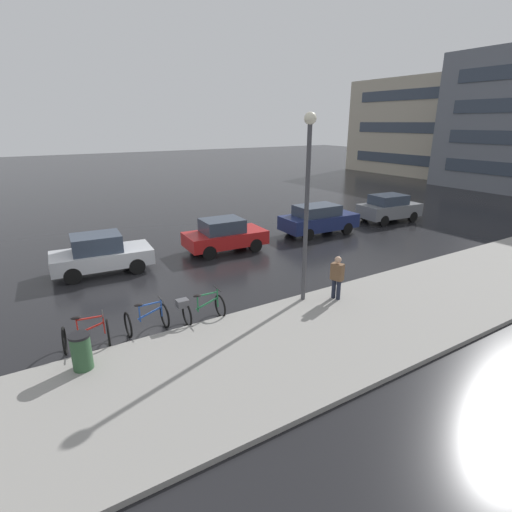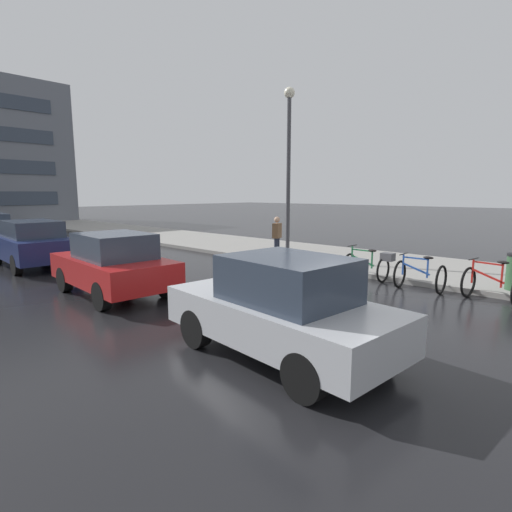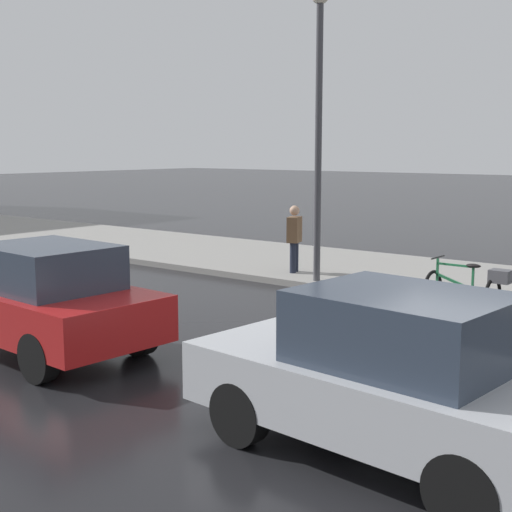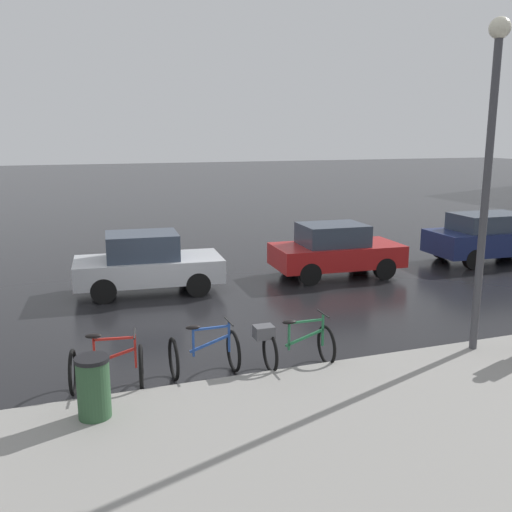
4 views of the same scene
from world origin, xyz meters
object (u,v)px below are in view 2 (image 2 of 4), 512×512
object	(u,v)px
car_red	(114,264)
streetlamp	(289,156)
car_silver	(282,308)
bicycle_third	(370,264)
car_navy	(31,243)
pedestrian	(277,235)
bicycle_second	(420,276)
bicycle_nearest	(492,285)

from	to	relation	value
car_red	streetlamp	xyz separation A→B (m)	(6.44, -0.41, 3.02)
car_silver	streetlamp	bearing A→B (deg)	37.96
streetlamp	bicycle_third	bearing A→B (deg)	-99.07
car_red	car_navy	size ratio (longest dim) A/B	0.90
car_silver	car_navy	world-z (taller)	car_navy
car_navy	streetlamp	xyz separation A→B (m)	(6.47, -6.11, 2.98)
pedestrian	car_navy	bearing A→B (deg)	143.70
bicycle_second	streetlamp	bearing A→B (deg)	80.68
car_silver	bicycle_third	bearing A→B (deg)	14.83
car_silver	car_navy	distance (m)	11.22
car_silver	pedestrian	xyz separation A→B (m)	(7.09, 6.06, 0.13)
bicycle_third	car_silver	xyz separation A→B (m)	(-5.98, -1.58, 0.30)
car_silver	bicycle_second	bearing A→B (deg)	0.59
pedestrian	car_silver	bearing A→B (deg)	-139.46
car_red	streetlamp	size ratio (longest dim) A/B	0.63
bicycle_third	pedestrian	size ratio (longest dim) A/B	0.87
car_red	streetlamp	world-z (taller)	streetlamp
bicycle_third	streetlamp	distance (m)	4.87
bicycle_second	car_navy	bearing A→B (deg)	116.81
car_navy	pedestrian	xyz separation A→B (m)	(7.02, -5.15, 0.10)
bicycle_nearest	car_silver	distance (m)	6.03
bicycle_nearest	bicycle_third	distance (m)	3.18
bicycle_third	car_red	xyz separation A→B (m)	(-5.87, 3.93, 0.29)
car_red	car_navy	distance (m)	5.71
bicycle_third	car_red	bearing A→B (deg)	146.24
bicycle_second	car_red	distance (m)	7.83
bicycle_nearest	car_silver	xyz separation A→B (m)	(-5.80, 1.59, 0.37)
bicycle_third	pedestrian	xyz separation A→B (m)	(1.11, 4.48, 0.43)
car_silver	car_navy	size ratio (longest dim) A/B	0.93
bicycle_second	bicycle_third	xyz separation A→B (m)	(0.27, 1.52, 0.08)
car_silver	car_red	xyz separation A→B (m)	(0.11, 5.51, -0.01)
bicycle_third	bicycle_nearest	bearing A→B (deg)	-93.20
pedestrian	streetlamp	size ratio (longest dim) A/B	0.27
bicycle_nearest	car_navy	xyz separation A→B (m)	(-5.73, 12.80, 0.41)
bicycle_third	car_silver	distance (m)	6.19
bicycle_third	car_navy	size ratio (longest dim) A/B	0.33
car_red	pedestrian	bearing A→B (deg)	4.54
car_red	bicycle_second	bearing A→B (deg)	-44.18
bicycle_third	pedestrian	world-z (taller)	pedestrian
bicycle_third	car_navy	bearing A→B (deg)	121.50
streetlamp	bicycle_nearest	bearing A→B (deg)	-96.30
bicycle_nearest	bicycle_third	xyz separation A→B (m)	(0.18, 3.17, 0.07)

